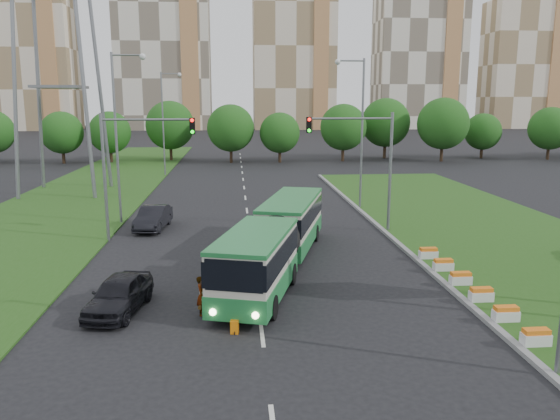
{
  "coord_description": "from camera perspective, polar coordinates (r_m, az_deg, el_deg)",
  "views": [
    {
      "loc": [
        -3.94,
        -25.37,
        8.72
      ],
      "look_at": [
        -1.39,
        5.07,
        2.6
      ],
      "focal_mm": 35.0,
      "sensor_mm": 36.0,
      "label": 1
    }
  ],
  "objects": [
    {
      "name": "articulated_bus",
      "position": [
        28.57,
        -0.68,
        -2.99
      ],
      "size": [
        2.56,
        16.42,
        2.7
      ],
      "rotation": [
        0.0,
        0.0,
        -0.28
      ],
      "color": "beige",
      "rests_on": "ground"
    },
    {
      "name": "apartment_tower_ceast",
      "position": [
        177.14,
        1.43,
        16.59
      ],
      "size": [
        25.0,
        15.0,
        50.0
      ],
      "primitive_type": "cube",
      "color": "beige",
      "rests_on": "ground"
    },
    {
      "name": "shopping_trolley",
      "position": [
        21.33,
        -4.77,
        -12.08
      ],
      "size": [
        0.3,
        0.32,
        0.52
      ],
      "rotation": [
        0.0,
        0.0,
        -0.14
      ],
      "color": "orange",
      "rests_on": "ground"
    },
    {
      "name": "flower_planters",
      "position": [
        26.54,
        19.29,
        -7.48
      ],
      "size": [
        1.1,
        11.5,
        0.6
      ],
      "primitive_type": null,
      "color": "silver",
      "rests_on": "grass_median"
    },
    {
      "name": "pedestrian",
      "position": [
        23.0,
        -8.19,
        -8.85
      ],
      "size": [
        0.45,
        0.64,
        1.66
      ],
      "primitive_type": "imported",
      "rotation": [
        0.0,
        0.0,
        1.48
      ],
      "color": "gray",
      "rests_on": "ground"
    },
    {
      "name": "left_verge",
      "position": [
        53.01,
        -20.1,
        1.22
      ],
      "size": [
        12.0,
        110.0,
        0.1
      ],
      "primitive_type": "cube",
      "color": "#244F16",
      "rests_on": "ground"
    },
    {
      "name": "lane_markings",
      "position": [
        46.21,
        -3.54,
        0.43
      ],
      "size": [
        0.2,
        100.0,
        0.01
      ],
      "primitive_type": null,
      "color": "silver",
      "rests_on": "ground"
    },
    {
      "name": "grass_median",
      "position": [
        38.41,
        21.55,
        -2.49
      ],
      "size": [
        14.0,
        60.0,
        0.15
      ],
      "primitive_type": "cube",
      "color": "#244F16",
      "rests_on": "ground"
    },
    {
      "name": "median_kerb",
      "position": [
        35.89,
        11.54,
        -2.82
      ],
      "size": [
        0.3,
        60.0,
        0.18
      ],
      "primitive_type": "cube",
      "color": "gray",
      "rests_on": "ground"
    },
    {
      "name": "apartment_tower_cwest",
      "position": [
        177.48,
        -12.09,
        16.67
      ],
      "size": [
        28.0,
        15.0,
        52.0
      ],
      "primitive_type": "cube",
      "color": "silver",
      "rests_on": "ground"
    },
    {
      "name": "street_lamps",
      "position": [
        35.49,
        -3.28,
        6.91
      ],
      "size": [
        36.0,
        60.0,
        12.0
      ],
      "primitive_type": null,
      "color": "slate",
      "rests_on": "ground"
    },
    {
      "name": "tree_line",
      "position": [
        81.68,
        5.1,
        8.32
      ],
      "size": [
        120.0,
        8.0,
        9.0
      ],
      "primitive_type": null,
      "color": "#1A5316",
      "rests_on": "ground"
    },
    {
      "name": "ground",
      "position": [
        27.11,
        3.85,
        -7.46
      ],
      "size": [
        360.0,
        360.0,
        0.0
      ],
      "primitive_type": "plane",
      "color": "black",
      "rests_on": "ground"
    },
    {
      "name": "traffic_mast_median",
      "position": [
        36.58,
        9.07,
        5.9
      ],
      "size": [
        5.76,
        0.32,
        8.0
      ],
      "color": "slate",
      "rests_on": "ground"
    },
    {
      "name": "midrise_east",
      "position": [
        199.26,
        24.07,
        13.62
      ],
      "size": [
        24.0,
        14.0,
        40.0
      ],
      "primitive_type": "cube",
      "color": "beige",
      "rests_on": "ground"
    },
    {
      "name": "car_left_far",
      "position": [
        38.72,
        -13.11,
        -0.79
      ],
      "size": [
        2.21,
        4.95,
        1.58
      ],
      "primitive_type": "imported",
      "rotation": [
        0.0,
        0.0,
        -0.11
      ],
      "color": "black",
      "rests_on": "ground"
    },
    {
      "name": "apartment_tower_west",
      "position": [
        186.33,
        -24.8,
        15.02
      ],
      "size": [
        26.0,
        15.0,
        48.0
      ],
      "primitive_type": "cube",
      "color": "beige",
      "rests_on": "ground"
    },
    {
      "name": "traffic_mast_left",
      "position": [
        35.13,
        -15.4,
        5.42
      ],
      "size": [
        5.76,
        0.32,
        8.0
      ],
      "color": "slate",
      "rests_on": "ground"
    },
    {
      "name": "apartment_tower_east",
      "position": [
        185.6,
        14.28,
        15.56
      ],
      "size": [
        27.0,
        15.0,
        47.0
      ],
      "primitive_type": "cube",
      "color": "silver",
      "rests_on": "ground"
    },
    {
      "name": "car_left_near",
      "position": [
        24.09,
        -16.48,
        -8.41
      ],
      "size": [
        2.6,
        4.8,
        1.55
      ],
      "primitive_type": "imported",
      "rotation": [
        0.0,
        0.0,
        -0.18
      ],
      "color": "black",
      "rests_on": "ground"
    }
  ]
}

